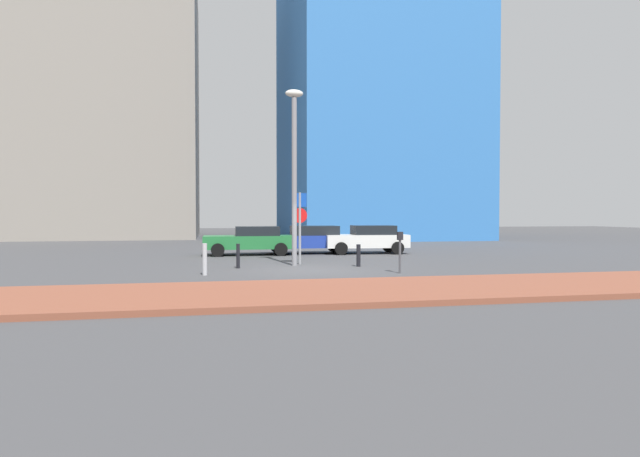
{
  "coord_description": "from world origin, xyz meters",
  "views": [
    {
      "loc": [
        -3.52,
        -18.97,
        2.02
      ],
      "look_at": [
        0.92,
        2.6,
        1.43
      ],
      "focal_mm": 30.09,
      "sensor_mm": 36.0,
      "label": 1
    }
  ],
  "objects_px": {
    "parked_car_blue": "(310,239)",
    "traffic_bollard_far": "(358,255)",
    "parked_car_green": "(251,240)",
    "parked_car_white": "(367,239)",
    "traffic_bollard_near": "(205,259)",
    "parking_meter": "(400,246)",
    "parking_sign_post": "(300,219)",
    "traffic_bollard_mid": "(238,256)",
    "street_lamp": "(294,162)"
  },
  "relations": [
    {
      "from": "traffic_bollard_mid",
      "to": "parking_sign_post",
      "type": "bearing_deg",
      "value": 25.88
    },
    {
      "from": "traffic_bollard_far",
      "to": "parking_sign_post",
      "type": "bearing_deg",
      "value": 144.52
    },
    {
      "from": "parked_car_white",
      "to": "parking_meter",
      "type": "height_order",
      "value": "parked_car_white"
    },
    {
      "from": "parked_car_green",
      "to": "parked_car_white",
      "type": "height_order",
      "value": "parked_car_white"
    },
    {
      "from": "parking_sign_post",
      "to": "traffic_bollard_mid",
      "type": "relative_size",
      "value": 3.15
    },
    {
      "from": "parked_car_white",
      "to": "traffic_bollard_mid",
      "type": "distance_m",
      "value": 9.35
    },
    {
      "from": "parked_car_white",
      "to": "street_lamp",
      "type": "xyz_separation_m",
      "value": [
        -4.68,
        -5.68,
        3.29
      ]
    },
    {
      "from": "parked_car_blue",
      "to": "traffic_bollard_near",
      "type": "bearing_deg",
      "value": -120.19
    },
    {
      "from": "parked_car_blue",
      "to": "parking_meter",
      "type": "height_order",
      "value": "parked_car_blue"
    },
    {
      "from": "parked_car_green",
      "to": "parked_car_blue",
      "type": "distance_m",
      "value": 3.06
    },
    {
      "from": "parking_sign_post",
      "to": "traffic_bollard_far",
      "type": "relative_size",
      "value": 3.39
    },
    {
      "from": "street_lamp",
      "to": "traffic_bollard_far",
      "type": "distance_m",
      "value": 4.41
    },
    {
      "from": "traffic_bollard_near",
      "to": "traffic_bollard_mid",
      "type": "height_order",
      "value": "traffic_bollard_near"
    },
    {
      "from": "street_lamp",
      "to": "traffic_bollard_mid",
      "type": "bearing_deg",
      "value": -164.37
    },
    {
      "from": "parked_car_green",
      "to": "parking_meter",
      "type": "relative_size",
      "value": 3.14
    },
    {
      "from": "traffic_bollard_mid",
      "to": "traffic_bollard_far",
      "type": "distance_m",
      "value": 4.59
    },
    {
      "from": "parking_sign_post",
      "to": "traffic_bollard_mid",
      "type": "height_order",
      "value": "parking_sign_post"
    },
    {
      "from": "parked_car_white",
      "to": "traffic_bollard_mid",
      "type": "bearing_deg",
      "value": -137.62
    },
    {
      "from": "parked_car_blue",
      "to": "traffic_bollard_far",
      "type": "xyz_separation_m",
      "value": [
        0.6,
        -7.06,
        -0.33
      ]
    },
    {
      "from": "traffic_bollard_near",
      "to": "traffic_bollard_far",
      "type": "relative_size",
      "value": 1.23
    },
    {
      "from": "parking_sign_post",
      "to": "street_lamp",
      "type": "xyz_separation_m",
      "value": [
        -0.32,
        -0.61,
        2.23
      ]
    },
    {
      "from": "parked_car_white",
      "to": "parked_car_green",
      "type": "bearing_deg",
      "value": 178.36
    },
    {
      "from": "parked_car_white",
      "to": "traffic_bollard_mid",
      "type": "height_order",
      "value": "parked_car_white"
    },
    {
      "from": "parked_car_blue",
      "to": "street_lamp",
      "type": "relative_size",
      "value": 0.65
    },
    {
      "from": "parking_sign_post",
      "to": "traffic_bollard_mid",
      "type": "distance_m",
      "value": 3.13
    },
    {
      "from": "parking_sign_post",
      "to": "parking_meter",
      "type": "xyz_separation_m",
      "value": [
        2.79,
        -4.02,
        -0.9
      ]
    },
    {
      "from": "parking_sign_post",
      "to": "traffic_bollard_far",
      "type": "height_order",
      "value": "parking_sign_post"
    },
    {
      "from": "street_lamp",
      "to": "traffic_bollard_near",
      "type": "bearing_deg",
      "value": -141.73
    },
    {
      "from": "parked_car_green",
      "to": "parking_meter",
      "type": "height_order",
      "value": "parking_meter"
    },
    {
      "from": "street_lamp",
      "to": "parked_car_white",
      "type": "bearing_deg",
      "value": 50.48
    },
    {
      "from": "parked_car_blue",
      "to": "street_lamp",
      "type": "bearing_deg",
      "value": -105.86
    },
    {
      "from": "parked_car_green",
      "to": "traffic_bollard_near",
      "type": "relative_size",
      "value": 4.22
    },
    {
      "from": "traffic_bollard_near",
      "to": "traffic_bollard_mid",
      "type": "xyz_separation_m",
      "value": [
        1.2,
        2.07,
        -0.07
      ]
    },
    {
      "from": "parking_meter",
      "to": "street_lamp",
      "type": "bearing_deg",
      "value": 132.34
    },
    {
      "from": "traffic_bollard_mid",
      "to": "traffic_bollard_far",
      "type": "bearing_deg",
      "value": -2.87
    },
    {
      "from": "parking_sign_post",
      "to": "traffic_bollard_near",
      "type": "height_order",
      "value": "parking_sign_post"
    },
    {
      "from": "parked_car_white",
      "to": "traffic_bollard_far",
      "type": "bearing_deg",
      "value": -109.53
    },
    {
      "from": "parking_sign_post",
      "to": "traffic_bollard_mid",
      "type": "xyz_separation_m",
      "value": [
        -2.54,
        -1.23,
        -1.36
      ]
    },
    {
      "from": "parking_meter",
      "to": "traffic_bollard_far",
      "type": "bearing_deg",
      "value": 106.22
    },
    {
      "from": "traffic_bollard_near",
      "to": "parking_meter",
      "type": "bearing_deg",
      "value": -6.29
    },
    {
      "from": "traffic_bollard_far",
      "to": "traffic_bollard_mid",
      "type": "bearing_deg",
      "value": 177.13
    },
    {
      "from": "parked_car_white",
      "to": "parking_sign_post",
      "type": "relative_size",
      "value": 1.49
    },
    {
      "from": "street_lamp",
      "to": "traffic_bollard_near",
      "type": "relative_size",
      "value": 6.51
    },
    {
      "from": "parked_car_green",
      "to": "traffic_bollard_far",
      "type": "distance_m",
      "value": 7.63
    },
    {
      "from": "street_lamp",
      "to": "traffic_bollard_mid",
      "type": "relative_size",
      "value": 7.48
    },
    {
      "from": "parking_sign_post",
      "to": "parked_car_blue",
      "type": "bearing_deg",
      "value": 75.51
    },
    {
      "from": "traffic_bollard_near",
      "to": "traffic_bollard_far",
      "type": "xyz_separation_m",
      "value": [
        5.78,
        1.84,
        -0.1
      ]
    },
    {
      "from": "parking_meter",
      "to": "parking_sign_post",
      "type": "bearing_deg",
      "value": 124.78
    },
    {
      "from": "traffic_bollard_far",
      "to": "traffic_bollard_near",
      "type": "bearing_deg",
      "value": -162.32
    },
    {
      "from": "parked_car_blue",
      "to": "parking_meter",
      "type": "bearing_deg",
      "value": -82.03
    }
  ]
}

